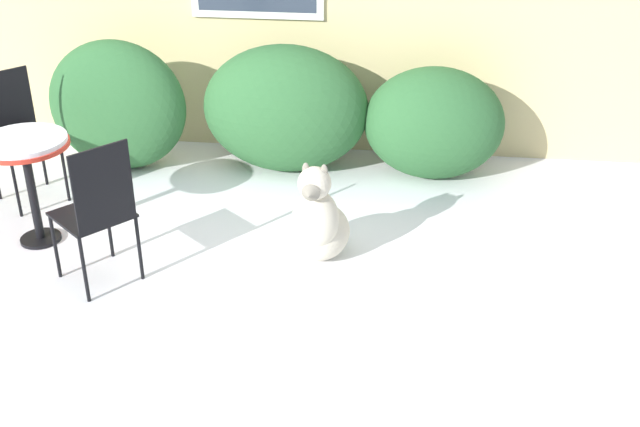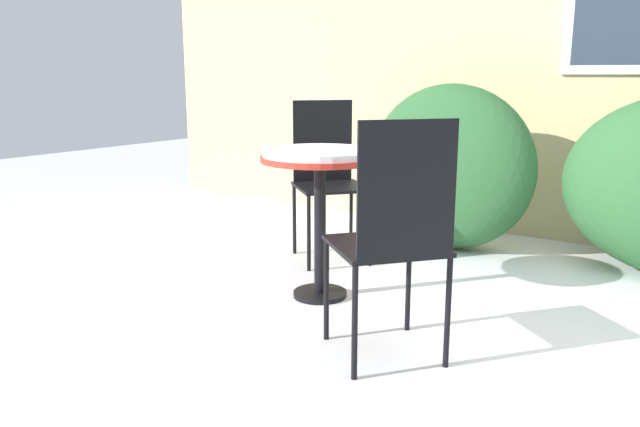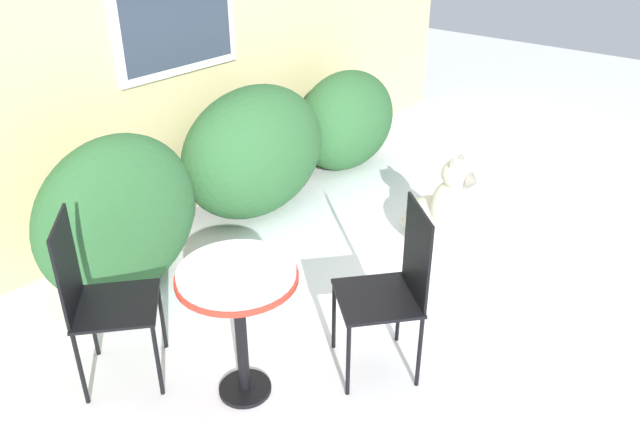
% 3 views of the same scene
% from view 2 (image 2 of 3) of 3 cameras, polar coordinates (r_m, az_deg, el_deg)
% --- Properties ---
extents(ground_plane, '(16.00, 16.00, 0.00)m').
position_cam_2_polar(ground_plane, '(2.78, 16.23, -12.99)').
color(ground_plane, white).
extents(house_wall, '(8.00, 0.10, 3.28)m').
position_cam_2_polar(house_wall, '(4.69, 26.29, 17.11)').
color(house_wall, '#D1BC84').
rests_on(house_wall, ground_plane).
extents(shrub_left, '(1.16, 0.60, 1.12)m').
position_cam_2_polar(shrub_left, '(4.33, 11.77, 4.13)').
color(shrub_left, '#2D6033').
rests_on(shrub_left, ground_plane).
extents(patio_table, '(0.62, 0.62, 0.80)m').
position_cam_2_polar(patio_table, '(3.25, -0.00, 3.68)').
color(patio_table, black).
rests_on(patio_table, ground_plane).
extents(patio_chair_near_table, '(0.61, 0.61, 1.02)m').
position_cam_2_polar(patio_chair_near_table, '(4.03, 0.71, 3.75)').
color(patio_chair_near_table, black).
rests_on(patio_chair_near_table, ground_plane).
extents(patio_chair_far_side, '(0.61, 0.61, 1.02)m').
position_cam_2_polar(patio_chair_far_side, '(2.52, 6.75, -1.72)').
color(patio_chair_far_side, black).
rests_on(patio_chair_far_side, ground_plane).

